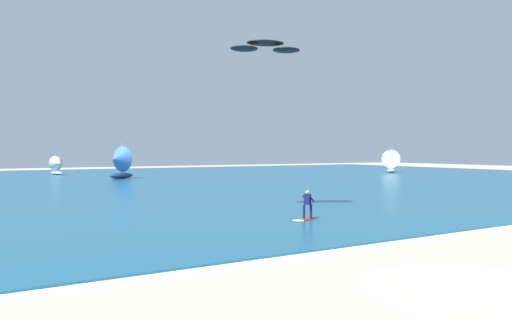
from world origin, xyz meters
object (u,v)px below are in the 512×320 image
(kitesurfer, at_px, (306,209))
(sailboat_far_left, at_px, (391,161))
(sailboat_mid_right, at_px, (118,162))
(sailboat_mid_left, at_px, (58,165))
(kite, at_px, (265,47))

(kitesurfer, distance_m, sailboat_far_left, 61.70)
(sailboat_far_left, distance_m, sailboat_mid_right, 48.23)
(sailboat_mid_left, distance_m, sailboat_mid_right, 17.23)
(sailboat_mid_left, xyz_separation_m, sailboat_far_left, (54.05, -21.54, 0.52))
(kitesurfer, bearing_deg, sailboat_mid_right, 90.31)
(kite, height_order, sailboat_mid_right, kite)
(kite, relative_size, sailboat_mid_right, 0.93)
(sailboat_far_left, relative_size, sailboat_mid_right, 0.90)
(kite, distance_m, sailboat_mid_left, 57.25)
(sailboat_mid_right, bearing_deg, kitesurfer, -89.69)
(kitesurfer, relative_size, kite, 0.42)
(kitesurfer, bearing_deg, sailboat_mid_left, 95.99)
(sailboat_far_left, bearing_deg, sailboat_mid_left, 158.27)
(kitesurfer, xyz_separation_m, sailboat_far_left, (47.68, 39.13, 1.53))
(kitesurfer, distance_m, sailboat_mid_left, 61.01)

